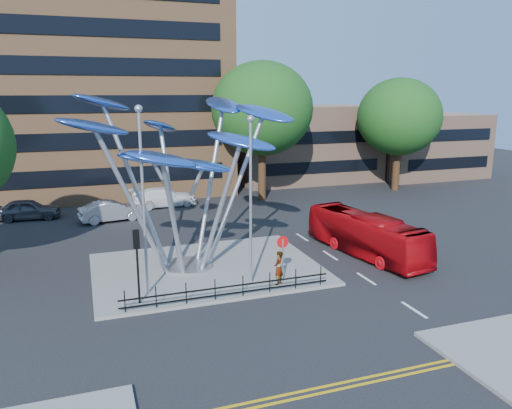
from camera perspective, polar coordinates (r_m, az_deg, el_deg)
name	(u,v)px	position (r m, az deg, el deg)	size (l,w,h in m)	color
ground	(262,312)	(22.48, 0.68, -12.23)	(120.00, 120.00, 0.00)	black
traffic_island	(207,269)	(27.50, -5.61, -7.32)	(12.00, 9.00, 0.15)	slate
double_yellow_near	(324,387)	(17.65, 7.78, -19.92)	(40.00, 0.12, 0.01)	gold
double_yellow_far	(328,392)	(17.43, 8.26, -20.41)	(40.00, 0.12, 0.01)	gold
brick_tower	(84,31)	(51.43, -19.11, 18.27)	(25.00, 15.00, 30.00)	#996943
low_building_near	(306,144)	(54.52, 5.76, 6.95)	(15.00, 8.00, 8.00)	tan
low_building_far	(426,145)	(60.21, 18.82, 6.41)	(12.00, 8.00, 7.00)	tan
tree_right	(262,109)	(43.80, 0.71, 10.88)	(8.80, 8.80, 12.11)	black
tree_far	(399,117)	(50.37, 16.06, 9.59)	(8.00, 8.00, 10.81)	black
leaf_sculpture	(181,143)	(26.40, -8.56, 6.93)	(12.72, 9.54, 9.51)	#9EA0A5
street_lamp_left	(142,185)	(23.14, -12.85, 2.14)	(0.36, 0.36, 8.80)	#9EA0A5
street_lamp_right	(251,186)	(23.77, -0.62, 2.10)	(0.36, 0.36, 8.30)	#9EA0A5
traffic_light_island	(137,251)	(22.79, -13.46, -5.18)	(0.28, 0.18, 3.42)	black
no_entry_sign_island	(283,252)	(24.67, 3.07, -5.39)	(0.60, 0.10, 2.45)	#9EA0A5
pedestrian_railing_front	(229,289)	(23.45, -3.09, -9.68)	(10.00, 0.06, 1.00)	black
red_bus	(366,235)	(30.18, 12.44, -3.39)	(2.10, 8.96, 2.50)	#A7070D
pedestrian	(279,268)	(24.84, 2.59, -7.24)	(0.62, 0.41, 1.71)	gray
parked_car_left	(28,209)	(41.53, -24.62, -0.50)	(1.86, 4.63, 1.58)	#44454C
parked_car_mid	(111,211)	(38.80, -16.19, -0.72)	(1.65, 4.72, 1.56)	#A4A6AC
parked_car_right	(164,197)	(42.74, -10.47, 0.84)	(2.24, 5.50, 1.60)	white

